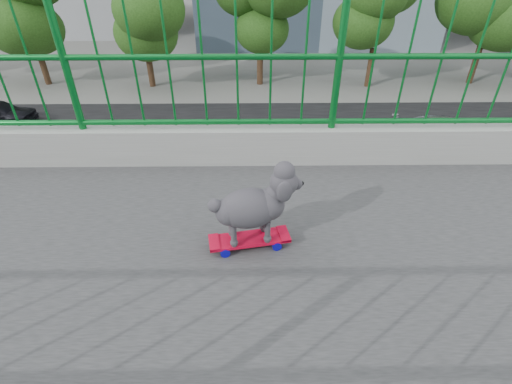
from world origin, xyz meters
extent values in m
cube|color=black|center=(-13.00, 0.00, 0.01)|extent=(18.00, 90.00, 0.02)
cylinder|color=black|center=(-26.40, -12.00, 1.49)|extent=(0.44, 0.44, 2.97)
ellipsoid|color=#1D3D10|center=(-26.40, -12.00, 5.01)|extent=(4.80, 4.80, 4.08)
cylinder|color=black|center=(-25.80, -4.00, 1.36)|extent=(0.44, 0.44, 2.73)
ellipsoid|color=#1D3D10|center=(-25.80, -4.00, 4.51)|extent=(4.20, 4.20, 3.57)
cylinder|color=black|center=(-26.20, 4.00, 1.43)|extent=(0.44, 0.44, 2.87)
ellipsoid|color=#1D3D10|center=(-26.20, 4.00, 4.82)|extent=(4.60, 4.60, 3.91)
cylinder|color=black|center=(-25.60, 12.00, 1.33)|extent=(0.44, 0.44, 2.66)
ellipsoid|color=#1D3D10|center=(-25.60, 12.00, 4.36)|extent=(4.00, 4.00, 3.40)
cylinder|color=black|center=(-26.30, 20.00, 1.50)|extent=(0.44, 0.44, 3.01)
ellipsoid|color=#1D3D10|center=(-26.30, 20.00, 5.13)|extent=(5.00, 5.00, 4.25)
cube|color=red|center=(-0.32, 3.34, 7.06)|extent=(0.22, 0.50, 0.02)
cube|color=#99999E|center=(-0.29, 3.19, 7.04)|extent=(0.09, 0.05, 0.02)
cylinder|color=#0A07A1|center=(-0.35, 3.17, 7.03)|extent=(0.04, 0.06, 0.06)
sphere|color=yellow|center=(-0.35, 3.17, 7.03)|extent=(0.02, 0.02, 0.02)
cylinder|color=#0A07A1|center=(-0.23, 3.20, 7.03)|extent=(0.04, 0.06, 0.06)
sphere|color=yellow|center=(-0.23, 3.20, 7.03)|extent=(0.02, 0.02, 0.02)
cube|color=#99999E|center=(-0.35, 3.49, 7.04)|extent=(0.09, 0.05, 0.02)
cylinder|color=#0A07A1|center=(-0.41, 3.48, 7.03)|extent=(0.04, 0.06, 0.06)
sphere|color=yellow|center=(-0.41, 3.48, 7.03)|extent=(0.02, 0.02, 0.02)
cylinder|color=#0A07A1|center=(-0.29, 3.50, 7.03)|extent=(0.04, 0.06, 0.06)
sphere|color=yellow|center=(-0.29, 3.50, 7.03)|extent=(0.02, 0.02, 0.02)
ellipsoid|color=#302D32|center=(-0.32, 3.34, 7.28)|extent=(0.28, 0.38, 0.24)
sphere|color=#302D32|center=(-0.35, 3.53, 7.43)|extent=(0.16, 0.16, 0.16)
sphere|color=black|center=(-0.37, 3.63, 7.41)|extent=(0.03, 0.03, 0.03)
sphere|color=#302D32|center=(-0.29, 3.15, 7.33)|extent=(0.08, 0.08, 0.08)
cylinder|color=#302D32|center=(-0.39, 3.43, 7.14)|extent=(0.03, 0.03, 0.15)
cylinder|color=#302D32|center=(-0.29, 3.44, 7.14)|extent=(0.03, 0.03, 0.15)
cylinder|color=#302D32|center=(-0.35, 3.23, 7.14)|extent=(0.03, 0.03, 0.15)
cylinder|color=#302D32|center=(-0.25, 3.25, 7.14)|extent=(0.03, 0.03, 0.15)
imported|color=red|center=(-9.20, -1.82, 0.67)|extent=(1.42, 4.07, 1.34)
imported|color=red|center=(-12.40, 1.54, 0.78)|extent=(2.59, 5.63, 1.56)
imported|color=#97979C|center=(-15.60, 13.18, 0.75)|extent=(2.09, 5.14, 1.49)
imported|color=red|center=(-9.20, 10.31, 0.67)|extent=(2.22, 4.81, 1.34)
imported|color=black|center=(-12.40, 14.34, 0.77)|extent=(2.17, 5.34, 1.55)
camera|label=1|loc=(1.34, 3.35, 8.50)|focal=25.59mm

